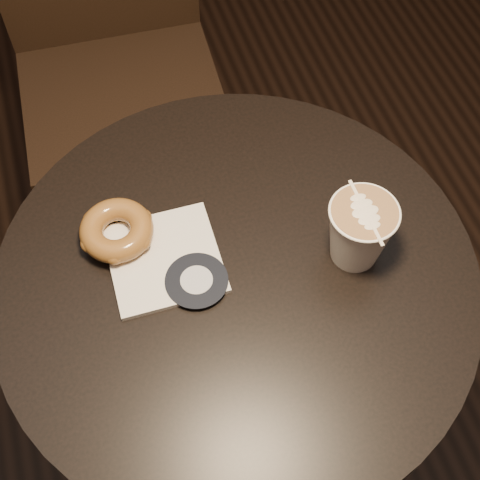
# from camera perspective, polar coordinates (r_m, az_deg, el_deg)

# --- Properties ---
(cafe_table) EXTENTS (0.70, 0.70, 0.75)m
(cafe_table) POSITION_cam_1_polar(r_m,az_deg,el_deg) (1.14, -0.26, -7.70)
(cafe_table) COLOR black
(cafe_table) RESTS_ON ground
(chair) EXTENTS (0.46, 0.46, 1.10)m
(chair) POSITION_cam_1_polar(r_m,az_deg,el_deg) (1.54, -11.28, 17.63)
(chair) COLOR black
(chair) RESTS_ON ground
(pastry_bag) EXTENTS (0.16, 0.16, 0.01)m
(pastry_bag) POSITION_cam_1_polar(r_m,az_deg,el_deg) (0.97, -6.45, -1.60)
(pastry_bag) COLOR silver
(pastry_bag) RESTS_ON cafe_table
(doughnut) EXTENTS (0.11, 0.11, 0.03)m
(doughnut) POSITION_cam_1_polar(r_m,az_deg,el_deg) (0.98, -10.49, 0.83)
(doughnut) COLOR brown
(doughnut) RESTS_ON pastry_bag
(latte_cup) EXTENTS (0.10, 0.10, 0.11)m
(latte_cup) POSITION_cam_1_polar(r_m,az_deg,el_deg) (0.94, 10.11, 0.59)
(latte_cup) COLOR white
(latte_cup) RESTS_ON cafe_table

